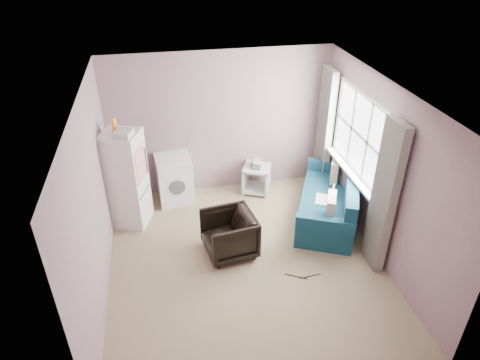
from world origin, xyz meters
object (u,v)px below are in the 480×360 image
object	(u,v)px
armchair	(229,233)
washing_machine	(174,178)
sofa	(331,203)
side_table	(257,177)
fridge	(126,179)

from	to	relation	value
armchair	washing_machine	distance (m)	1.72
armchair	sofa	world-z (taller)	sofa
side_table	armchair	bearing A→B (deg)	-116.44
side_table	sofa	distance (m)	1.45
side_table	sofa	xyz separation A→B (m)	(1.00, -1.05, 0.01)
armchair	side_table	size ratio (longest dim) A/B	1.16
side_table	fridge	bearing A→B (deg)	-167.33
fridge	side_table	world-z (taller)	fridge
washing_machine	sofa	xyz separation A→B (m)	(2.45, -1.06, -0.12)
washing_machine	sofa	world-z (taller)	sofa
armchair	sofa	size ratio (longest dim) A/B	0.35
armchair	sofa	bearing A→B (deg)	97.49
sofa	washing_machine	bearing A→B (deg)	-178.72
fridge	washing_machine	distance (m)	0.97
fridge	sofa	distance (m)	3.28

